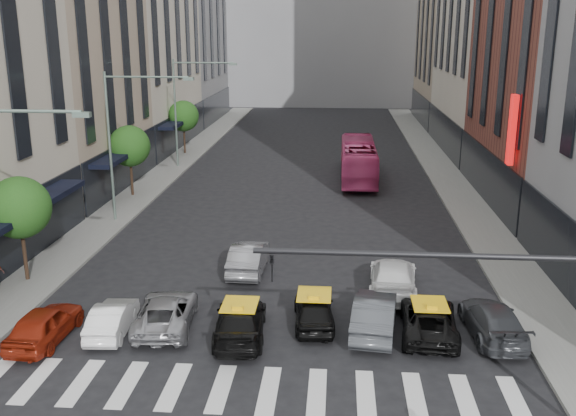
% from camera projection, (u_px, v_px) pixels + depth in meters
% --- Properties ---
extents(ground, '(160.00, 160.00, 0.00)m').
position_uv_depth(ground, '(244.00, 416.00, 19.87)').
color(ground, black).
rests_on(ground, ground).
extents(sidewalk_left, '(3.00, 96.00, 0.15)m').
position_uv_depth(sidewalk_left, '(153.00, 183.00, 49.51)').
color(sidewalk_left, slate).
rests_on(sidewalk_left, ground).
extents(sidewalk_right, '(3.00, 96.00, 0.15)m').
position_uv_depth(sidewalk_right, '(455.00, 188.00, 47.77)').
color(sidewalk_right, slate).
rests_on(sidewalk_right, ground).
extents(building_left_b, '(8.00, 16.00, 24.00)m').
position_uv_depth(building_left_b, '(58.00, 22.00, 44.78)').
color(building_left_b, tan).
rests_on(building_left_b, ground).
extents(building_left_d, '(8.00, 18.00, 30.00)m').
position_uv_depth(building_left_d, '(182.00, 0.00, 79.48)').
color(building_left_d, gray).
rests_on(building_left_d, ground).
extents(building_right_b, '(8.00, 18.00, 26.00)m').
position_uv_depth(building_right_b, '(565.00, 5.00, 40.98)').
color(building_right_b, brown).
rests_on(building_right_b, ground).
extents(building_right_d, '(8.00, 18.00, 28.00)m').
position_uv_depth(building_right_d, '(460.00, 7.00, 77.18)').
color(building_right_d, tan).
rests_on(building_right_d, ground).
extents(tree_near, '(2.88, 2.88, 4.95)m').
position_uv_depth(tree_near, '(19.00, 208.00, 29.37)').
color(tree_near, black).
rests_on(tree_near, sidewalk_left).
extents(tree_mid, '(2.88, 2.88, 4.95)m').
position_uv_depth(tree_mid, '(130.00, 146.00, 44.73)').
color(tree_mid, black).
rests_on(tree_mid, sidewalk_left).
extents(tree_far, '(2.88, 2.88, 4.95)m').
position_uv_depth(tree_far, '(183.00, 116.00, 60.08)').
color(tree_far, black).
rests_on(tree_far, sidewalk_left).
extents(streetlamp_mid, '(5.38, 0.25, 9.00)m').
position_uv_depth(streetlamp_mid, '(124.00, 127.00, 38.23)').
color(streetlamp_mid, gray).
rests_on(streetlamp_mid, sidewalk_left).
extents(streetlamp_far, '(5.38, 0.25, 9.00)m').
position_uv_depth(streetlamp_far, '(186.00, 99.00, 53.58)').
color(streetlamp_far, gray).
rests_on(streetlamp_far, sidewalk_left).
extents(traffic_signal, '(10.10, 0.20, 6.00)m').
position_uv_depth(traffic_signal, '(521.00, 304.00, 17.12)').
color(traffic_signal, black).
rests_on(traffic_signal, ground).
extents(liberty_sign, '(0.30, 0.70, 4.00)m').
position_uv_depth(liberty_sign, '(512.00, 130.00, 36.49)').
color(liberty_sign, red).
rests_on(liberty_sign, ground).
extents(car_red, '(1.80, 4.16, 1.40)m').
position_uv_depth(car_red, '(45.00, 324.00, 24.45)').
color(car_red, maroon).
rests_on(car_red, ground).
extents(car_white_front, '(1.55, 3.80, 1.23)m').
position_uv_depth(car_white_front, '(112.00, 318.00, 25.15)').
color(car_white_front, white).
rests_on(car_white_front, ground).
extents(car_silver, '(2.58, 4.86, 1.30)m').
position_uv_depth(car_silver, '(166.00, 312.00, 25.63)').
color(car_silver, '#95969A').
rests_on(car_silver, ground).
extents(taxi_left, '(2.26, 4.81, 1.36)m').
position_uv_depth(taxi_left, '(240.00, 321.00, 24.74)').
color(taxi_left, black).
rests_on(taxi_left, ground).
extents(taxi_center, '(1.88, 3.99, 1.32)m').
position_uv_depth(taxi_center, '(314.00, 310.00, 25.76)').
color(taxi_center, black).
rests_on(taxi_center, ground).
extents(car_grey_mid, '(2.13, 4.74, 1.51)m').
position_uv_depth(car_grey_mid, '(375.00, 314.00, 25.22)').
color(car_grey_mid, '#404348').
rests_on(car_grey_mid, ground).
extents(taxi_right, '(2.43, 4.70, 1.27)m').
position_uv_depth(taxi_right, '(429.00, 319.00, 24.99)').
color(taxi_right, black).
rests_on(taxi_right, ground).
extents(car_grey_curb, '(2.14, 4.71, 1.34)m').
position_uv_depth(car_grey_curb, '(493.00, 321.00, 24.81)').
color(car_grey_curb, '#383B3F').
rests_on(car_grey_curb, ground).
extents(car_row2_left, '(1.66, 4.53, 1.48)m').
position_uv_depth(car_row2_left, '(249.00, 257.00, 31.49)').
color(car_row2_left, gray).
rests_on(car_row2_left, ground).
extents(car_row2_right, '(2.47, 5.26, 1.48)m').
position_uv_depth(car_row2_right, '(393.00, 277.00, 28.99)').
color(car_row2_right, white).
rests_on(car_row2_right, ground).
extents(bus, '(2.61, 11.16, 3.11)m').
position_uv_depth(bus, '(358.00, 160.00, 50.46)').
color(bus, '#D83F7E').
rests_on(bus, ground).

